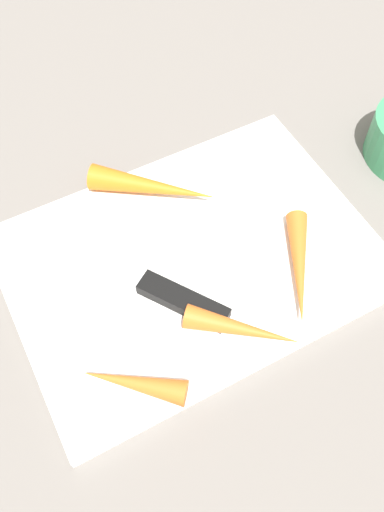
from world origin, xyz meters
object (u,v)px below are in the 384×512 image
Objects in this scene: knife at (171,295)px; carrot_short at (241,330)px; carrot_long at (299,268)px; carrot_longest at (150,188)px; cutting_board at (192,259)px; carrot_shortest at (134,383)px.

carrot_short reaches higher than knife.
carrot_longest reaches higher than carrot_long.
carrot_short is at bearing -38.74° from carrot_long.
cutting_board is 0.14m from carrot_shortest.
carrot_longest is at bearing 91.95° from cutting_board.
carrot_shortest is at bearing -79.55° from carrot_longest.
carrot_shortest is at bearing -49.71° from carrot_long.
carrot_shortest reaches higher than cutting_board.
carrot_long and carrot_short have the same top height.
cutting_board is 0.09m from carrot_longest.
carrot_long is 0.09m from carrot_short.
knife is 0.09m from carrot_shortest.
carrot_long is (0.08, -0.07, 0.02)m from cutting_board.
carrot_shortest is 0.19m from carrot_long.
carrot_longest is at bearing -119.67° from carrot_long.
carrot_short is (-0.00, -0.10, 0.02)m from cutting_board.
carrot_shortest is 0.21m from carrot_longest.
carrot_long is 0.90× the size of carrot_longest.
knife is 1.46× the size of carrot_long.
cutting_board is 0.11m from carrot_long.
cutting_board is 2.66× the size of carrot_longest.
carrot_long reaches higher than cutting_board.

